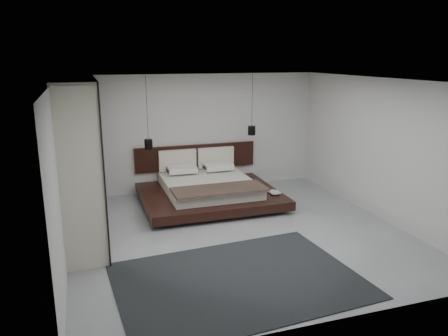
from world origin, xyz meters
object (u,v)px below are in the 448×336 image
object	(u,v)px
pendant_left	(148,144)
lattice_screen	(68,149)
bed	(208,189)
wardrobe	(80,160)
rug	(238,280)
pendant_right	(252,130)

from	to	relation	value
pendant_left	lattice_screen	bearing A→B (deg)	177.96
bed	pendant_left	size ratio (longest dim) A/B	1.87
bed	wardrobe	world-z (taller)	wardrobe
bed	pendant_left	xyz separation A→B (m)	(-1.23, 0.49, 1.02)
bed	pendant_left	distance (m)	1.67
pendant_left	wardrobe	world-z (taller)	wardrobe
lattice_screen	bed	size ratio (longest dim) A/B	0.87
pendant_left	rug	distance (m)	4.34
bed	rug	world-z (taller)	bed
lattice_screen	pendant_left	size ratio (longest dim) A/B	1.62
lattice_screen	rug	distance (m)	4.93
pendant_right	rug	size ratio (longest dim) A/B	0.40
lattice_screen	pendant_left	xyz separation A→B (m)	(1.70, -0.06, 0.02)
pendant_right	wardrobe	size ratio (longest dim) A/B	0.49
pendant_right	bed	bearing A→B (deg)	-158.25
pendant_right	rug	distance (m)	4.71
pendant_right	wardrobe	xyz separation A→B (m)	(-3.90, -1.62, -0.07)
bed	wardrobe	size ratio (longest dim) A/B	1.03
wardrobe	pendant_right	bearing A→B (deg)	22.51
pendant_right	rug	xyz separation A→B (m)	(-1.80, -4.08, -1.49)
bed	pendant_left	world-z (taller)	pendant_left
pendant_left	rug	bearing A→B (deg)	-80.98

